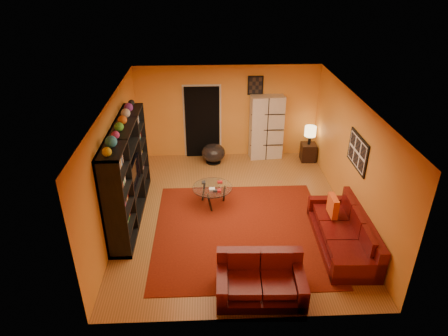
{
  "coord_description": "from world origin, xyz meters",
  "views": [
    {
      "loc": [
        -0.56,
        -7.47,
        5.1
      ],
      "look_at": [
        -0.22,
        0.1,
        1.08
      ],
      "focal_mm": 32.0,
      "sensor_mm": 36.0,
      "label": 1
    }
  ],
  "objects_px": {
    "loveseat": "(260,278)",
    "side_table": "(308,152)",
    "entertainment_unit": "(127,174)",
    "bowl_chair": "(213,153)",
    "storage_cabinet": "(266,127)",
    "table_lamp": "(310,132)",
    "sofa": "(347,233)",
    "coffee_table": "(212,189)",
    "tv": "(130,175)"
  },
  "relations": [
    {
      "from": "side_table",
      "to": "loveseat",
      "type": "bearing_deg",
      "value": -111.79
    },
    {
      "from": "coffee_table",
      "to": "table_lamp",
      "type": "bearing_deg",
      "value": 38.49
    },
    {
      "from": "entertainment_unit",
      "to": "table_lamp",
      "type": "height_order",
      "value": "entertainment_unit"
    },
    {
      "from": "bowl_chair",
      "to": "side_table",
      "type": "bearing_deg",
      "value": 0.33
    },
    {
      "from": "loveseat",
      "to": "table_lamp",
      "type": "distance_m",
      "value": 5.35
    },
    {
      "from": "loveseat",
      "to": "side_table",
      "type": "height_order",
      "value": "loveseat"
    },
    {
      "from": "sofa",
      "to": "coffee_table",
      "type": "xyz_separation_m",
      "value": [
        -2.62,
        1.59,
        0.13
      ]
    },
    {
      "from": "loveseat",
      "to": "storage_cabinet",
      "type": "distance_m",
      "value": 5.32
    },
    {
      "from": "loveseat",
      "to": "side_table",
      "type": "bearing_deg",
      "value": -19.5
    },
    {
      "from": "side_table",
      "to": "table_lamp",
      "type": "relative_size",
      "value": 0.96
    },
    {
      "from": "storage_cabinet",
      "to": "loveseat",
      "type": "bearing_deg",
      "value": -104.05
    },
    {
      "from": "sofa",
      "to": "bowl_chair",
      "type": "xyz_separation_m",
      "value": [
        -2.55,
        3.75,
        0.01
      ]
    },
    {
      "from": "entertainment_unit",
      "to": "storage_cabinet",
      "type": "relative_size",
      "value": 1.66
    },
    {
      "from": "sofa",
      "to": "bowl_chair",
      "type": "height_order",
      "value": "sofa"
    },
    {
      "from": "entertainment_unit",
      "to": "table_lamp",
      "type": "distance_m",
      "value": 5.18
    },
    {
      "from": "bowl_chair",
      "to": "side_table",
      "type": "height_order",
      "value": "bowl_chair"
    },
    {
      "from": "storage_cabinet",
      "to": "table_lamp",
      "type": "distance_m",
      "value": 1.21
    },
    {
      "from": "entertainment_unit",
      "to": "tv",
      "type": "xyz_separation_m",
      "value": [
        0.05,
        0.04,
        -0.05
      ]
    },
    {
      "from": "bowl_chair",
      "to": "entertainment_unit",
      "type": "bearing_deg",
      "value": -126.69
    },
    {
      "from": "side_table",
      "to": "bowl_chair",
      "type": "bearing_deg",
      "value": -179.67
    },
    {
      "from": "entertainment_unit",
      "to": "loveseat",
      "type": "bearing_deg",
      "value": -43.44
    },
    {
      "from": "entertainment_unit",
      "to": "bowl_chair",
      "type": "distance_m",
      "value": 3.21
    },
    {
      "from": "side_table",
      "to": "sofa",
      "type": "bearing_deg",
      "value": -91.7
    },
    {
      "from": "storage_cabinet",
      "to": "table_lamp",
      "type": "height_order",
      "value": "storage_cabinet"
    },
    {
      "from": "tv",
      "to": "coffee_table",
      "type": "bearing_deg",
      "value": -79.9
    },
    {
      "from": "entertainment_unit",
      "to": "bowl_chair",
      "type": "relative_size",
      "value": 4.55
    },
    {
      "from": "sofa",
      "to": "loveseat",
      "type": "distance_m",
      "value": 2.2
    },
    {
      "from": "table_lamp",
      "to": "storage_cabinet",
      "type": "bearing_deg",
      "value": 166.36
    },
    {
      "from": "bowl_chair",
      "to": "sofa",
      "type": "bearing_deg",
      "value": -55.74
    },
    {
      "from": "table_lamp",
      "to": "sofa",
      "type": "bearing_deg",
      "value": -91.7
    },
    {
      "from": "tv",
      "to": "coffee_table",
      "type": "distance_m",
      "value": 1.87
    },
    {
      "from": "tv",
      "to": "sofa",
      "type": "distance_m",
      "value": 4.6
    },
    {
      "from": "coffee_table",
      "to": "bowl_chair",
      "type": "relative_size",
      "value": 1.39
    },
    {
      "from": "tv",
      "to": "table_lamp",
      "type": "height_order",
      "value": "tv"
    },
    {
      "from": "entertainment_unit",
      "to": "side_table",
      "type": "distance_m",
      "value": 5.24
    },
    {
      "from": "bowl_chair",
      "to": "side_table",
      "type": "relative_size",
      "value": 1.32
    },
    {
      "from": "tv",
      "to": "storage_cabinet",
      "type": "distance_m",
      "value": 4.31
    },
    {
      "from": "tv",
      "to": "storage_cabinet",
      "type": "xyz_separation_m",
      "value": [
        3.3,
        2.76,
        -0.1
      ]
    },
    {
      "from": "tv",
      "to": "table_lamp",
      "type": "bearing_deg",
      "value": -61.0
    },
    {
      "from": "tv",
      "to": "side_table",
      "type": "xyz_separation_m",
      "value": [
        4.47,
        2.48,
        -0.75
      ]
    },
    {
      "from": "coffee_table",
      "to": "bowl_chair",
      "type": "xyz_separation_m",
      "value": [
        0.07,
        2.15,
        -0.13
      ]
    },
    {
      "from": "tv",
      "to": "sofa",
      "type": "height_order",
      "value": "tv"
    },
    {
      "from": "storage_cabinet",
      "to": "sofa",
      "type": "bearing_deg",
      "value": -80.64
    },
    {
      "from": "loveseat",
      "to": "bowl_chair",
      "type": "relative_size",
      "value": 2.29
    },
    {
      "from": "storage_cabinet",
      "to": "side_table",
      "type": "relative_size",
      "value": 3.62
    },
    {
      "from": "loveseat",
      "to": "coffee_table",
      "type": "distance_m",
      "value": 2.87
    },
    {
      "from": "loveseat",
      "to": "storage_cabinet",
      "type": "bearing_deg",
      "value": -6.44
    },
    {
      "from": "sofa",
      "to": "tv",
      "type": "bearing_deg",
      "value": 165.73
    },
    {
      "from": "storage_cabinet",
      "to": "bowl_chair",
      "type": "height_order",
      "value": "storage_cabinet"
    },
    {
      "from": "entertainment_unit",
      "to": "bowl_chair",
      "type": "xyz_separation_m",
      "value": [
        1.86,
        2.5,
        -0.76
      ]
    }
  ]
}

